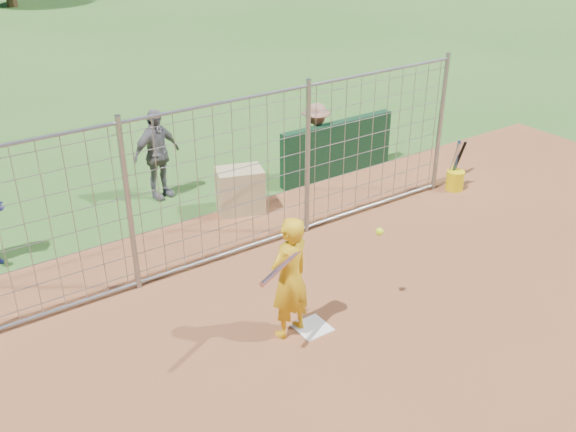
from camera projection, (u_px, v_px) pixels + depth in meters
ground at (303, 321)px, 8.59m from camera, size 100.00×100.00×0.00m
home_plate at (312, 328)px, 8.44m from camera, size 0.43×0.43×0.02m
dugout_wall at (337, 149)px, 12.68m from camera, size 2.60×0.20×1.10m
batter at (290, 278)px, 7.98m from camera, size 0.68×0.51×1.68m
bystander_b at (157, 154)px, 11.61m from camera, size 1.06×0.63×1.69m
bystander_c at (315, 141)px, 12.52m from camera, size 1.04×0.70×1.49m
equipment_bin at (240, 190)px, 11.30m from camera, size 0.93×0.77×0.80m
equipment_in_play at (307, 258)px, 7.66m from camera, size 2.04×0.44×0.13m
bucket_with_bats at (455, 177)px, 12.17m from camera, size 0.34×0.36×0.98m
backstop_fence at (225, 184)px, 9.47m from camera, size 9.08×0.08×2.60m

